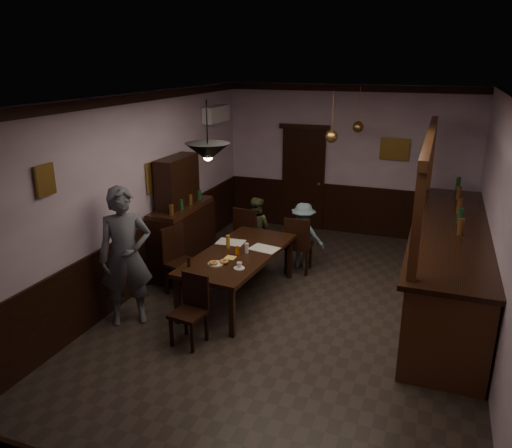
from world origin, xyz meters
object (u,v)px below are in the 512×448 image
at_px(dining_table, 239,256).
at_px(bar_counter, 446,264).
at_px(chair_side, 179,257).
at_px(pendant_brass_mid, 332,137).
at_px(chair_near, 191,306).
at_px(chair_far_right, 298,243).
at_px(pendant_brass_far, 358,127).
at_px(sideboard, 182,226).
at_px(soda_can, 237,251).
at_px(chair_far_left, 248,233).
at_px(person_seated_right, 303,236).
at_px(person_standing, 126,257).
at_px(pendant_iron, 208,152).
at_px(coffee_cup, 239,265).
at_px(person_seated_left, 256,228).

height_order(dining_table, bar_counter, bar_counter).
distance_m(chair_side, pendant_brass_mid, 3.04).
relative_size(chair_near, pendant_brass_mid, 1.12).
xyz_separation_m(chair_side, bar_counter, (3.84, 1.00, 0.06)).
relative_size(chair_far_right, pendant_brass_far, 1.23).
xyz_separation_m(pendant_brass_mid, pendant_brass_far, (0.20, 1.31, 0.00)).
bearing_deg(sideboard, soda_can, -29.91).
bearing_deg(chair_far_left, dining_table, 113.95).
xyz_separation_m(chair_near, person_seated_right, (0.68, 2.83, 0.08)).
bearing_deg(chair_far_right, pendant_brass_far, -115.97).
distance_m(person_standing, sideboard, 1.85).
bearing_deg(pendant_iron, person_standing, -161.53).
bearing_deg(pendant_brass_far, person_seated_right, -116.20).
bearing_deg(chair_side, dining_table, -67.48).
xyz_separation_m(person_seated_right, pendant_brass_far, (0.62, 1.27, 1.72)).
xyz_separation_m(chair_side, person_standing, (-0.20, -1.05, 0.38)).
xyz_separation_m(chair_far_right, coffee_cup, (-0.33, -1.77, 0.25)).
bearing_deg(chair_near, pendant_brass_far, 79.82).
xyz_separation_m(chair_far_right, bar_counter, (2.33, -0.33, 0.09)).
relative_size(chair_far_left, person_standing, 0.54).
bearing_deg(person_standing, chair_far_left, 35.75).
bearing_deg(sideboard, coffee_cup, -38.27).
distance_m(chair_side, person_standing, 1.14).
distance_m(soda_can, pendant_iron, 1.71).
bearing_deg(person_standing, person_seated_left, 36.94).
bearing_deg(chair_far_right, chair_side, 37.69).
distance_m(chair_near, pendant_brass_far, 4.66).
distance_m(chair_far_right, bar_counter, 2.35).
distance_m(chair_side, coffee_cup, 1.28).
bearing_deg(pendant_brass_mid, bar_counter, -16.88).
bearing_deg(pendant_brass_mid, coffee_cup, -110.80).
bearing_deg(bar_counter, pendant_brass_far, 131.97).
relative_size(person_seated_right, pendant_brass_mid, 1.42).
bearing_deg(soda_can, person_seated_left, 101.38).
bearing_deg(person_seated_left, chair_near, 101.58).
bearing_deg(chair_far_left, pendant_brass_far, -127.53).
bearing_deg(person_seated_right, person_seated_left, -3.27).
height_order(person_seated_right, pendant_brass_mid, pendant_brass_mid).
bearing_deg(pendant_brass_mid, chair_near, -111.62).
bearing_deg(pendant_brass_far, chair_far_left, -136.37).
bearing_deg(soda_can, coffee_cup, -64.25).
relative_size(sideboard, pendant_brass_mid, 2.42).
bearing_deg(bar_counter, chair_far_right, 171.87).
relative_size(chair_far_left, sideboard, 0.53).
distance_m(chair_far_right, chair_side, 2.02).
relative_size(chair_far_left, soda_can, 8.69).
bearing_deg(chair_side, pendant_brass_mid, -34.87).
xyz_separation_m(coffee_cup, bar_counter, (2.66, 1.44, -0.16)).
relative_size(dining_table, soda_can, 18.96).
relative_size(person_standing, person_seated_left, 1.66).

